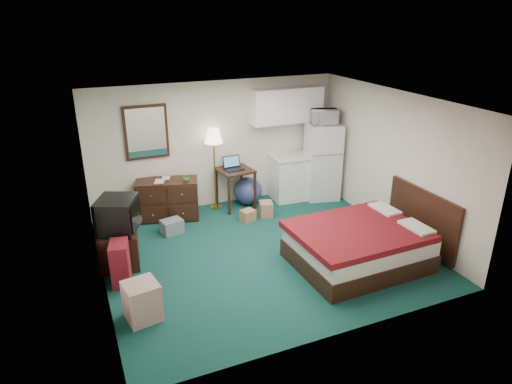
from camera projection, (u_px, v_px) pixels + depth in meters
name	position (u px, v px, depth m)	size (l,w,h in m)	color
floor	(262.00, 252.00, 7.57)	(5.00, 4.50, 0.01)	#103832
ceiling	(263.00, 101.00, 6.63)	(5.00, 4.50, 0.01)	beige
walls	(262.00, 182.00, 7.10)	(5.01, 4.51, 2.50)	beige
mirror	(146.00, 132.00, 8.35)	(0.80, 0.06, 1.00)	white
upper_cabinets	(287.00, 105.00, 9.13)	(1.50, 0.35, 0.70)	white
headboard	(422.00, 219.00, 7.47)	(0.06, 1.56, 1.00)	black
dresser	(168.00, 199.00, 8.66)	(1.13, 0.52, 0.77)	black
floor_lamp	(215.00, 169.00, 8.97)	(0.35, 0.35, 1.63)	gold
desk	(235.00, 188.00, 9.16)	(0.63, 0.63, 0.80)	black
exercise_ball	(248.00, 191.00, 9.33)	(0.57, 0.57, 0.57)	navy
kitchen_counter	(292.00, 178.00, 9.58)	(0.82, 0.63, 0.90)	white
fridge	(322.00, 161.00, 9.50)	(0.66, 0.66, 1.60)	white
bed	(358.00, 246.00, 7.11)	(1.95, 1.52, 0.62)	#54090E
tv_stand	(119.00, 248.00, 7.09)	(0.58, 0.64, 0.58)	black
suitcase	(120.00, 263.00, 6.60)	(0.25, 0.40, 0.66)	maroon
retail_box	(142.00, 301.00, 5.86)	(0.42, 0.42, 0.52)	silver
file_bin	(172.00, 226.00, 8.17)	(0.36, 0.27, 0.25)	slate
cardboard_box_a	(248.00, 215.00, 8.65)	(0.25, 0.21, 0.21)	tan
cardboard_box_b	(266.00, 209.00, 8.84)	(0.24, 0.28, 0.28)	tan
laptop	(234.00, 164.00, 8.94)	(0.36, 0.29, 0.25)	black
crt_tv	(117.00, 215.00, 6.92)	(0.57, 0.61, 0.53)	black
microwave	(324.00, 115.00, 9.11)	(0.53, 0.29, 0.36)	white
book_a	(154.00, 176.00, 8.38)	(0.18, 0.02, 0.24)	tan
book_b	(161.00, 174.00, 8.55)	(0.16, 0.02, 0.21)	tan
mug	(186.00, 178.00, 8.44)	(0.13, 0.10, 0.13)	#427C37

